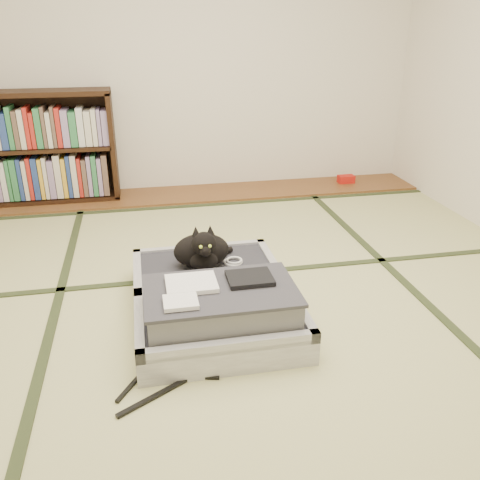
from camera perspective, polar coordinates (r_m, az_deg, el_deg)
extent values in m
plane|color=#C5C583|center=(2.78, 0.41, -7.62)|extent=(4.50, 4.50, 0.00)
cube|color=brown|center=(4.59, -4.69, 5.21)|extent=(4.00, 0.50, 0.02)
cube|color=red|center=(4.96, 11.82, 6.71)|extent=(0.15, 0.09, 0.07)
plane|color=silver|center=(4.62, -5.61, 20.35)|extent=(4.00, 0.00, 4.00)
cube|color=#2D381E|center=(2.79, -20.44, -9.17)|extent=(0.05, 4.50, 0.01)
cube|color=#2D381E|center=(3.12, 18.80, -5.30)|extent=(0.05, 4.50, 0.01)
cube|color=#2D381E|center=(3.13, -1.08, -3.86)|extent=(4.00, 0.05, 0.01)
cube|color=#2D381E|center=(4.31, -4.20, 3.92)|extent=(4.00, 0.05, 0.01)
cube|color=black|center=(4.52, -14.08, 10.35)|extent=(0.04, 0.31, 0.88)
cube|color=black|center=(4.71, -21.62, 4.33)|extent=(1.36, 0.31, 0.04)
cube|color=black|center=(4.52, -23.30, 14.90)|extent=(1.36, 0.31, 0.04)
cube|color=black|center=(4.60, -22.43, 9.49)|extent=(1.30, 0.31, 0.03)
cube|color=black|center=(4.74, -22.14, 9.92)|extent=(1.36, 0.02, 0.88)
cube|color=gray|center=(4.63, -22.06, 6.82)|extent=(1.23, 0.22, 0.37)
cube|color=gray|center=(4.54, -22.84, 11.75)|extent=(1.23, 0.22, 0.33)
cube|color=silver|center=(2.48, -2.12, -10.03)|extent=(0.81, 0.54, 0.14)
cube|color=#2A2A31|center=(2.46, -2.14, -9.31)|extent=(0.72, 0.45, 0.11)
cube|color=silver|center=(2.23, -1.09, -11.84)|extent=(0.81, 0.04, 0.05)
cube|color=silver|center=(2.65, -3.03, -5.77)|extent=(0.81, 0.04, 0.05)
cube|color=silver|center=(2.42, -11.24, -9.33)|extent=(0.04, 0.54, 0.05)
cube|color=silver|center=(2.52, 6.54, -7.59)|extent=(0.04, 0.54, 0.05)
cube|color=silver|center=(2.94, -3.84, -4.34)|extent=(0.81, 0.54, 0.14)
cube|color=#2A2A31|center=(2.92, -3.86, -3.71)|extent=(0.72, 0.45, 0.11)
cube|color=silver|center=(2.69, -3.17, -5.33)|extent=(0.81, 0.04, 0.05)
cube|color=silver|center=(3.13, -4.50, -1.05)|extent=(0.81, 0.04, 0.05)
cube|color=silver|center=(2.89, -11.43, -3.64)|extent=(0.04, 0.54, 0.05)
cube|color=silver|center=(2.97, 3.44, -2.38)|extent=(0.04, 0.54, 0.05)
cylinder|color=black|center=(2.66, -3.10, -5.45)|extent=(0.73, 0.03, 0.03)
cube|color=gray|center=(2.41, -2.17, -7.35)|extent=(0.69, 0.42, 0.14)
cube|color=#3D3C44|center=(2.37, -2.20, -5.67)|extent=(0.71, 0.44, 0.02)
cube|color=white|center=(2.39, -5.49, -4.88)|extent=(0.24, 0.19, 0.02)
cube|color=black|center=(2.43, 1.10, -4.29)|extent=(0.22, 0.17, 0.02)
cube|color=white|center=(2.24, -6.68, -6.93)|extent=(0.15, 0.13, 0.02)
cube|color=white|center=(2.24, -7.17, -14.02)|extent=(0.06, 0.01, 0.05)
cube|color=white|center=(2.26, -3.79, -13.99)|extent=(0.05, 0.01, 0.04)
cube|color=orange|center=(2.32, 5.68, -12.56)|extent=(0.05, 0.01, 0.04)
cube|color=#197F33|center=(2.29, 3.86, -12.39)|extent=(0.04, 0.01, 0.03)
ellipsoid|color=black|center=(2.85, -4.35, -1.19)|extent=(0.31, 0.20, 0.19)
ellipsoid|color=black|center=(2.78, -4.10, -2.37)|extent=(0.15, 0.11, 0.11)
ellipsoid|color=black|center=(2.70, -4.08, -0.39)|extent=(0.13, 0.12, 0.13)
sphere|color=black|center=(2.66, -3.91, -1.28)|extent=(0.06, 0.06, 0.06)
cone|color=black|center=(2.69, -4.99, 0.98)|extent=(0.05, 0.06, 0.06)
cone|color=black|center=(2.70, -3.36, 1.10)|extent=(0.05, 0.06, 0.06)
sphere|color=#A5BF33|center=(2.64, -4.42, -0.77)|extent=(0.02, 0.02, 0.02)
sphere|color=#A5BF33|center=(2.65, -3.41, -0.69)|extent=(0.02, 0.02, 0.02)
cylinder|color=black|center=(2.98, -2.50, -1.49)|extent=(0.19, 0.11, 0.03)
torus|color=white|center=(2.92, -0.78, -2.48)|extent=(0.11, 0.11, 0.02)
torus|color=white|center=(2.91, -0.66, -2.28)|extent=(0.09, 0.09, 0.01)
cube|color=black|center=(2.24, -8.53, -16.46)|extent=(0.39, 0.25, 0.01)
cube|color=black|center=(2.29, -12.10, -15.66)|extent=(0.13, 0.20, 0.01)
cube|color=black|center=(2.30, -5.20, -15.10)|extent=(0.22, 0.06, 0.01)
cylinder|color=black|center=(2.36, -8.77, -14.07)|extent=(0.04, 0.08, 0.01)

